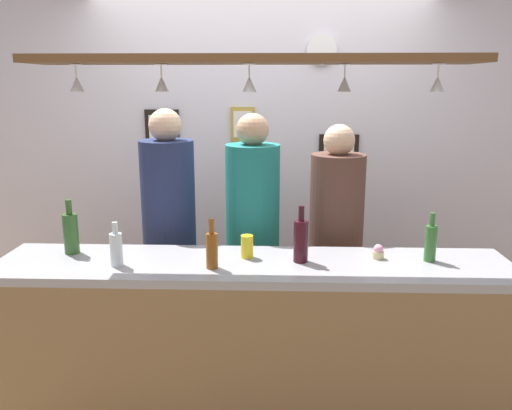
% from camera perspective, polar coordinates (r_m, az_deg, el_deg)
% --- Properties ---
extents(ground_plane, '(8.00, 8.00, 0.00)m').
position_cam_1_polar(ground_plane, '(3.48, -0.06, -19.61)').
color(ground_plane, olive).
extents(back_wall, '(4.40, 0.06, 2.60)m').
position_cam_1_polar(back_wall, '(4.07, 0.52, 4.93)').
color(back_wall, silver).
rests_on(back_wall, ground_plane).
extents(bar_counter, '(2.70, 0.55, 0.98)m').
position_cam_1_polar(bar_counter, '(2.71, -0.48, -13.59)').
color(bar_counter, '#99999E').
rests_on(bar_counter, ground_plane).
extents(overhead_glass_rack, '(2.20, 0.36, 0.04)m').
position_cam_1_polar(overhead_glass_rack, '(2.63, -0.33, 15.67)').
color(overhead_glass_rack, brown).
extents(hanging_wineglass_far_left, '(0.07, 0.07, 0.13)m').
position_cam_1_polar(hanging_wineglass_far_left, '(2.76, -19.04, 12.53)').
color(hanging_wineglass_far_left, silver).
rests_on(hanging_wineglass_far_left, overhead_glass_rack).
extents(hanging_wineglass_left, '(0.07, 0.07, 0.13)m').
position_cam_1_polar(hanging_wineglass_left, '(2.66, -10.29, 13.03)').
color(hanging_wineglass_left, silver).
rests_on(hanging_wineglass_left, overhead_glass_rack).
extents(hanging_wineglass_center_left, '(0.07, 0.07, 0.13)m').
position_cam_1_polar(hanging_wineglass_center_left, '(2.56, -0.74, 13.23)').
color(hanging_wineglass_center_left, silver).
rests_on(hanging_wineglass_center_left, overhead_glass_rack).
extents(hanging_wineglass_center, '(0.07, 0.07, 0.13)m').
position_cam_1_polar(hanging_wineglass_center, '(2.67, 9.66, 13.05)').
color(hanging_wineglass_center, silver).
rests_on(hanging_wineglass_center, overhead_glass_rack).
extents(hanging_wineglass_center_right, '(0.07, 0.07, 0.13)m').
position_cam_1_polar(hanging_wineglass_center_right, '(2.69, 19.26, 12.51)').
color(hanging_wineglass_center_right, silver).
rests_on(hanging_wineglass_center_right, overhead_glass_rack).
extents(person_left_navy_shirt, '(0.34, 0.34, 1.74)m').
position_cam_1_polar(person_left_navy_shirt, '(3.37, -9.52, -1.36)').
color(person_left_navy_shirt, '#2D334C').
rests_on(person_left_navy_shirt, ground_plane).
extents(person_middle_teal_shirt, '(0.34, 0.34, 1.71)m').
position_cam_1_polar(person_middle_teal_shirt, '(3.31, -0.37, -1.76)').
color(person_middle_teal_shirt, '#2D334C').
rests_on(person_middle_teal_shirt, ground_plane).
extents(person_right_brown_shirt, '(0.34, 0.34, 1.64)m').
position_cam_1_polar(person_right_brown_shirt, '(3.34, 8.76, -2.53)').
color(person_right_brown_shirt, '#2D334C').
rests_on(person_right_brown_shirt, ground_plane).
extents(bottle_wine_dark_red, '(0.08, 0.08, 0.30)m').
position_cam_1_polar(bottle_wine_dark_red, '(2.71, 4.94, -3.83)').
color(bottle_wine_dark_red, '#380F19').
rests_on(bottle_wine_dark_red, bar_counter).
extents(bottle_beer_green_import, '(0.06, 0.06, 0.26)m').
position_cam_1_polar(bottle_beer_green_import, '(2.86, 18.59, -3.87)').
color(bottle_beer_green_import, '#336B2D').
rests_on(bottle_beer_green_import, bar_counter).
extents(bottle_soda_clear, '(0.06, 0.06, 0.23)m').
position_cam_1_polar(bottle_soda_clear, '(2.74, -15.06, -4.61)').
color(bottle_soda_clear, silver).
rests_on(bottle_soda_clear, bar_counter).
extents(bottle_champagne_green, '(0.08, 0.08, 0.30)m').
position_cam_1_polar(bottle_champagne_green, '(3.01, -19.62, -2.83)').
color(bottle_champagne_green, '#2D5623').
rests_on(bottle_champagne_green, bar_counter).
extents(bottle_beer_amber_tall, '(0.06, 0.06, 0.26)m').
position_cam_1_polar(bottle_beer_amber_tall, '(2.62, -4.85, -4.83)').
color(bottle_beer_amber_tall, brown).
rests_on(bottle_beer_amber_tall, bar_counter).
extents(drink_can, '(0.07, 0.07, 0.12)m').
position_cam_1_polar(drink_can, '(2.78, -0.99, -4.56)').
color(drink_can, yellow).
rests_on(drink_can, bar_counter).
extents(cupcake, '(0.06, 0.06, 0.08)m').
position_cam_1_polar(cupcake, '(2.85, 13.24, -5.04)').
color(cupcake, beige).
rests_on(cupcake, bar_counter).
extents(picture_frame_caricature, '(0.26, 0.02, 0.34)m').
position_cam_1_polar(picture_frame_caricature, '(4.09, -10.22, 7.87)').
color(picture_frame_caricature, black).
rests_on(picture_frame_caricature, back_wall).
extents(picture_frame_crest, '(0.18, 0.02, 0.26)m').
position_cam_1_polar(picture_frame_crest, '(4.00, -1.48, 8.83)').
color(picture_frame_crest, '#B29338').
rests_on(picture_frame_crest, back_wall).
extents(picture_frame_lower_pair, '(0.30, 0.02, 0.18)m').
position_cam_1_polar(picture_frame_lower_pair, '(4.03, 9.06, 6.37)').
color(picture_frame_lower_pair, black).
rests_on(picture_frame_lower_pair, back_wall).
extents(wall_clock, '(0.22, 0.03, 0.22)m').
position_cam_1_polar(wall_clock, '(3.99, 7.22, 16.50)').
color(wall_clock, white).
rests_on(wall_clock, back_wall).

